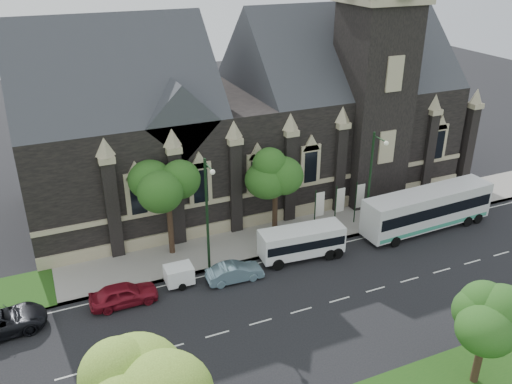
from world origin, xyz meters
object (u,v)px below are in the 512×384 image
tree_park_east (489,312)px  sedan (235,272)px  tour_coach (427,209)px  shuttle_bus (302,241)px  banner_flag_center (339,203)px  car_far_red (124,294)px  banner_flag_right (359,199)px  tree_walk_right (277,168)px  street_lamp_mid (208,210)px  street_lamp_near (371,178)px  banner_flag_left (318,207)px  tree_park_near (152,379)px  tree_walk_left (169,187)px  box_trailer (179,274)px

tree_park_east → sedan: bearing=121.8°
tour_coach → shuttle_bus: tour_coach is taller
banner_flag_center → car_far_red: banner_flag_center is taller
banner_flag_right → car_far_red: banner_flag_right is taller
banner_flag_center → banner_flag_right: size_ratio=1.00×
tree_walk_right → street_lamp_mid: (-7.21, -3.62, -0.71)m
street_lamp_near → shuttle_bus: street_lamp_near is taller
sedan → car_far_red: bearing=89.5°
sedan → car_far_red: 7.97m
street_lamp_mid → banner_flag_left: street_lamp_mid is taller
tree_park_east → sedan: (-8.97, 14.44, -3.93)m
street_lamp_near → banner_flag_right: (0.29, 1.91, -2.73)m
tree_park_near → street_lamp_near: bearing=36.1°
tree_park_east → tree_walk_right: size_ratio=0.81×
tree_park_near → tree_walk_left: bearing=72.9°
tree_park_near → tree_park_east: 18.04m
tree_park_near → banner_flag_center: size_ratio=2.14×
shuttle_bus → tree_park_near: bearing=-130.7°
sedan → banner_flag_center: bearing=-68.2°
tour_coach → car_far_red: (-25.87, -0.24, -1.15)m
street_lamp_mid → shuttle_bus: street_lamp_mid is taller
tree_walk_right → shuttle_bus: bearing=-90.8°
tree_walk_right → box_trailer: 11.94m
tree_walk_left → street_lamp_mid: 4.08m
street_lamp_near → sedan: bearing=-171.2°
banner_flag_left → street_lamp_mid: bearing=-169.5°
street_lamp_near → banner_flag_right: street_lamp_near is taller
tree_park_east → tree_walk_right: tree_walk_right is taller
tree_park_near → tree_walk_right: 24.58m
street_lamp_mid → tour_coach: size_ratio=0.73×
street_lamp_near → banner_flag_center: (-1.71, 1.91, -2.73)m
car_far_red → shuttle_bus: bearing=-87.9°
banner_flag_right → sedan: size_ratio=0.96×
tree_walk_left → box_trailer: bearing=-100.8°
tree_walk_left → car_far_red: bearing=-133.7°
tour_coach → car_far_red: bearing=178.1°
tree_walk_left → street_lamp_near: 16.22m
tree_walk_left → box_trailer: 6.70m
banner_flag_right → box_trailer: bearing=-170.6°
tour_coach → sedan: size_ratio=2.93×
tree_walk_right → box_trailer: size_ratio=2.71×
tree_walk_right → tree_park_near: bearing=-127.6°
tour_coach → banner_flag_right: bearing=143.9°
street_lamp_mid → shuttle_bus: bearing=-9.3°
street_lamp_mid → banner_flag_left: bearing=10.5°
tree_park_east → tree_walk_left: (-11.97, 20.03, 1.12)m
tree_walk_left → banner_flag_left: (12.08, -1.70, -3.35)m
box_trailer → shuttle_bus: bearing=-0.7°
street_lamp_near → tree_park_near: bearing=-143.9°
banner_flag_center → sedan: 11.86m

